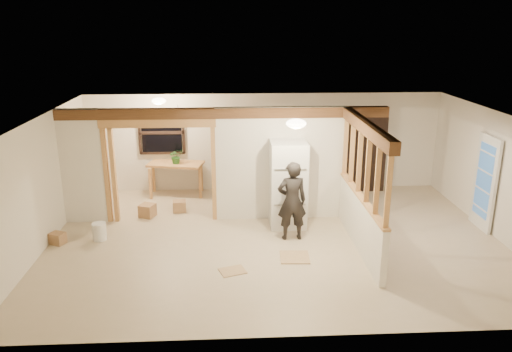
{
  "coord_description": "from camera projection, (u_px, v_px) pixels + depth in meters",
  "views": [
    {
      "loc": [
        -0.89,
        -9.21,
        4.22
      ],
      "look_at": [
        -0.37,
        0.4,
        1.23
      ],
      "focal_mm": 35.0,
      "sensor_mm": 36.0,
      "label": 1
    }
  ],
  "objects": [
    {
      "name": "hanging_bulb",
      "position": [
        178.0,
        119.0,
        10.86
      ],
      "size": [
        0.07,
        0.07,
        0.07
      ],
      "primitive_type": "ellipsoid",
      "color": "#FFD88C",
      "rests_on": "ceiling"
    },
    {
      "name": "floor_panel_near",
      "position": [
        295.0,
        257.0,
        9.31
      ],
      "size": [
        0.57,
        0.57,
        0.02
      ],
      "primitive_type": "cube",
      "rotation": [
        0.0,
        0.0,
        -0.05
      ],
      "color": "tan",
      "rests_on": "floor"
    },
    {
      "name": "wall_front",
      "position": [
        299.0,
        256.0,
        6.61
      ],
      "size": [
        9.0,
        0.01,
        2.5
      ],
      "primitive_type": "cube",
      "color": "silver",
      "rests_on": "floor"
    },
    {
      "name": "window_back",
      "position": [
        161.0,
        133.0,
        12.51
      ],
      "size": [
        1.12,
        0.1,
        1.1
      ],
      "primitive_type": "cube",
      "color": "black",
      "rests_on": "wall_back"
    },
    {
      "name": "stud_partition",
      "position": [
        364.0,
        165.0,
        9.29
      ],
      "size": [
        0.14,
        3.2,
        1.32
      ],
      "primitive_type": "cube",
      "color": "tan",
      "rests_on": "pony_wall"
    },
    {
      "name": "bookshelf",
      "position": [
        366.0,
        154.0,
        12.81
      ],
      "size": [
        0.97,
        0.32,
        1.94
      ],
      "primitive_type": "cube",
      "color": "black",
      "rests_on": "floor"
    },
    {
      "name": "ceiling",
      "position": [
        277.0,
        117.0,
        9.34
      ],
      "size": [
        9.0,
        6.5,
        0.01
      ],
      "primitive_type": "cube",
      "color": "white"
    },
    {
      "name": "ceiling_dome_main",
      "position": [
        296.0,
        124.0,
        8.89
      ],
      "size": [
        0.36,
        0.36,
        0.16
      ],
      "primitive_type": "ellipsoid",
      "color": "#FFEABF",
      "rests_on": "ceiling"
    },
    {
      "name": "box_front",
      "position": [
        58.0,
        238.0,
        9.87
      ],
      "size": [
        0.35,
        0.32,
        0.23
      ],
      "primitive_type": "cube",
      "rotation": [
        0.0,
        0.0,
        -0.42
      ],
      "color": "#A1764D",
      "rests_on": "floor"
    },
    {
      "name": "partition_center",
      "position": [
        280.0,
        164.0,
        10.87
      ],
      "size": [
        2.8,
        0.12,
        2.5
      ],
      "primitive_type": "cube",
      "color": "silver",
      "rests_on": "floor"
    },
    {
      "name": "box_util_a",
      "position": [
        180.0,
        206.0,
        11.55
      ],
      "size": [
        0.32,
        0.29,
        0.26
      ],
      "primitive_type": "cube",
      "rotation": [
        0.0,
        0.0,
        0.1
      ],
      "color": "#A1764D",
      "rests_on": "floor"
    },
    {
      "name": "shop_vac",
      "position": [
        97.0,
        195.0,
        11.69
      ],
      "size": [
        0.59,
        0.59,
        0.67
      ],
      "primitive_type": "cylinder",
      "rotation": [
        0.0,
        0.0,
        0.17
      ],
      "color": "maroon",
      "rests_on": "floor"
    },
    {
      "name": "work_table",
      "position": [
        176.0,
        179.0,
        12.58
      ],
      "size": [
        1.45,
        0.93,
        0.84
      ],
      "primitive_type": "cube",
      "rotation": [
        0.0,
        0.0,
        -0.21
      ],
      "color": "tan",
      "rests_on": "floor"
    },
    {
      "name": "bucket",
      "position": [
        99.0,
        232.0,
        10.03
      ],
      "size": [
        0.33,
        0.33,
        0.35
      ],
      "primitive_type": "cylinder",
      "rotation": [
        0.0,
        0.0,
        0.21
      ],
      "color": "silver",
      "rests_on": "floor"
    },
    {
      "name": "refrigerator",
      "position": [
        288.0,
        184.0,
        10.56
      ],
      "size": [
        0.76,
        0.74,
        1.85
      ],
      "primitive_type": "cube",
      "color": "white",
      "rests_on": "floor"
    },
    {
      "name": "wall_left",
      "position": [
        41.0,
        185.0,
        9.48
      ],
      "size": [
        0.01,
        6.5,
        2.5
      ],
      "primitive_type": "cube",
      "color": "silver",
      "rests_on": "floor"
    },
    {
      "name": "potted_plant",
      "position": [
        176.0,
        156.0,
        12.33
      ],
      "size": [
        0.43,
        0.4,
        0.38
      ],
      "primitive_type": "imported",
      "rotation": [
        0.0,
        0.0,
        0.37
      ],
      "color": "#2F7A2D",
      "rests_on": "work_table"
    },
    {
      "name": "wall_right",
      "position": [
        500.0,
        177.0,
        9.94
      ],
      "size": [
        0.01,
        6.5,
        2.5
      ],
      "primitive_type": "cube",
      "color": "silver",
      "rests_on": "floor"
    },
    {
      "name": "floor",
      "position": [
        275.0,
        240.0,
        10.09
      ],
      "size": [
        9.0,
        6.5,
        0.01
      ],
      "primitive_type": "cube",
      "color": "#C0A98F",
      "rests_on": "ground"
    },
    {
      "name": "doorway_frame",
      "position": [
        160.0,
        172.0,
        10.78
      ],
      "size": [
        2.46,
        0.14,
        2.2
      ],
      "primitive_type": "cube",
      "color": "tan",
      "rests_on": "floor"
    },
    {
      "name": "partition_left_stub",
      "position": [
        82.0,
        167.0,
        10.65
      ],
      "size": [
        0.9,
        0.12,
        2.5
      ],
      "primitive_type": "cube",
      "color": "silver",
      "rests_on": "floor"
    },
    {
      "name": "header_beam_back",
      "position": [
        224.0,
        113.0,
        10.47
      ],
      "size": [
        7.0,
        0.18,
        0.22
      ],
      "primitive_type": "cube",
      "color": "brown",
      "rests_on": "ceiling"
    },
    {
      "name": "box_util_b",
      "position": [
        147.0,
        210.0,
        11.24
      ],
      "size": [
        0.4,
        0.4,
        0.29
      ],
      "primitive_type": "cube",
      "rotation": [
        0.0,
        0.0,
        -0.38
      ],
      "color": "#A1764D",
      "rests_on": "floor"
    },
    {
      "name": "pony_wall",
      "position": [
        360.0,
        223.0,
        9.64
      ],
      "size": [
        0.12,
        3.2,
        1.0
      ],
      "primitive_type": "cube",
      "color": "silver",
      "rests_on": "floor"
    },
    {
      "name": "header_beam_right",
      "position": [
        366.0,
        127.0,
        9.08
      ],
      "size": [
        0.18,
        3.3,
        0.22
      ],
      "primitive_type": "cube",
      "color": "brown",
      "rests_on": "ceiling"
    },
    {
      "name": "wall_back",
      "position": [
        264.0,
        142.0,
        12.81
      ],
      "size": [
        9.0,
        0.01,
        2.5
      ],
      "primitive_type": "cube",
      "color": "silver",
      "rests_on": "floor"
    },
    {
      "name": "french_door",
      "position": [
        485.0,
        183.0,
        10.4
      ],
      "size": [
        0.12,
        0.86,
        2.0
      ],
      "primitive_type": "cube",
      "color": "white",
      "rests_on": "floor"
    },
    {
      "name": "woman",
      "position": [
        292.0,
        201.0,
        9.9
      ],
      "size": [
        0.62,
        0.43,
        1.62
      ],
      "primitive_type": "imported",
      "rotation": [
        0.0,
        0.0,
        3.22
      ],
      "color": "black",
      "rests_on": "floor"
    },
    {
      "name": "floor_panel_far",
      "position": [
        233.0,
        271.0,
        8.8
      ],
      "size": [
        0.53,
        0.48,
        0.01
      ],
      "primitive_type": "cube",
      "rotation": [
        0.0,
        0.0,
        0.33
      ],
      "color": "tan",
      "rests_on": "floor"
    },
    {
      "name": "ceiling_dome_util",
      "position": [
        159.0,
        101.0,
        11.41
      ],
      "size": [
        0.32,
        0.32,
        0.14
      ],
      "primitive_type": "ellipsoid",
      "color": "#FFEABF",
      "rests_on": "ceiling"
    }
  ]
}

